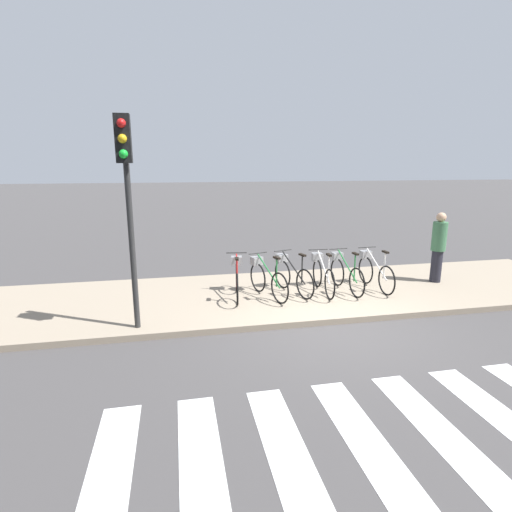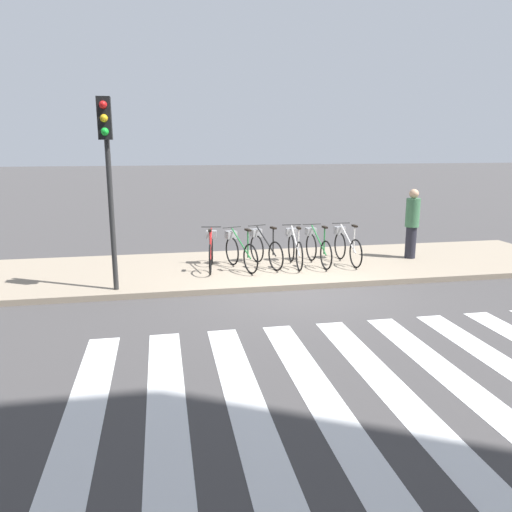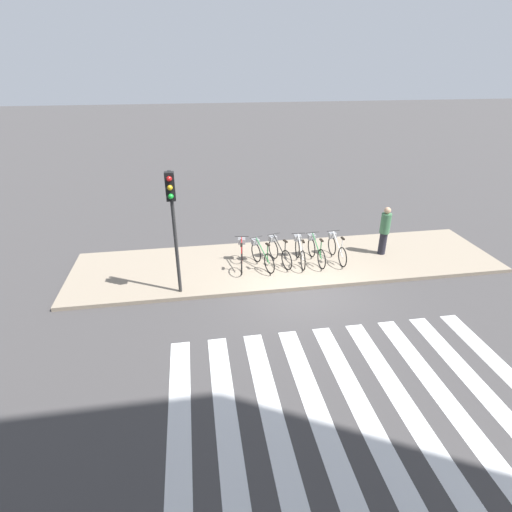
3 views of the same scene
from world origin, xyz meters
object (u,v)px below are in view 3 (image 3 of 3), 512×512
(parked_bicycle_2, at_px, (278,251))
(traffic_light, at_px, (172,209))
(parked_bicycle_3, at_px, (300,250))
(parked_bicycle_5, at_px, (336,248))
(parked_bicycle_0, at_px, (242,254))
(parked_bicycle_4, at_px, (316,249))
(pedestrian, at_px, (385,230))
(parked_bicycle_1, at_px, (261,254))

(parked_bicycle_2, relative_size, traffic_light, 0.42)
(parked_bicycle_2, distance_m, parked_bicycle_3, 0.71)
(parked_bicycle_5, bearing_deg, parked_bicycle_3, -178.82)
(parked_bicycle_0, distance_m, traffic_light, 3.29)
(parked_bicycle_0, distance_m, parked_bicycle_4, 2.50)
(parked_bicycle_5, bearing_deg, traffic_light, -164.82)
(parked_bicycle_0, height_order, traffic_light, traffic_light)
(parked_bicycle_4, xyz_separation_m, parked_bicycle_5, (0.74, 0.03, 0.00))
(parked_bicycle_4, bearing_deg, pedestrian, 4.37)
(parked_bicycle_2, height_order, parked_bicycle_5, same)
(traffic_light, bearing_deg, parked_bicycle_1, 26.77)
(parked_bicycle_2, xyz_separation_m, pedestrian, (3.75, 0.09, 0.47))
(parked_bicycle_1, xyz_separation_m, traffic_light, (-2.64, -1.33, 2.17))
(parked_bicycle_1, xyz_separation_m, pedestrian, (4.37, 0.25, 0.47))
(parked_bicycle_3, bearing_deg, parked_bicycle_4, -0.40)
(parked_bicycle_3, height_order, parked_bicycle_5, same)
(parked_bicycle_3, xyz_separation_m, pedestrian, (3.05, 0.19, 0.47))
(parked_bicycle_3, relative_size, pedestrian, 0.92)
(parked_bicycle_2, relative_size, parked_bicycle_4, 0.97)
(parked_bicycle_1, height_order, parked_bicycle_2, same)
(parked_bicycle_4, bearing_deg, parked_bicycle_5, 2.35)
(parked_bicycle_3, distance_m, parked_bicycle_5, 1.29)
(parked_bicycle_0, xyz_separation_m, parked_bicycle_3, (1.95, -0.05, 0.00))
(parked_bicycle_2, distance_m, pedestrian, 3.78)
(parked_bicycle_3, height_order, traffic_light, traffic_light)
(parked_bicycle_2, height_order, parked_bicycle_4, same)
(pedestrian, bearing_deg, parked_bicycle_1, -176.68)
(parked_bicycle_3, bearing_deg, parked_bicycle_0, 178.64)
(pedestrian, bearing_deg, parked_bicycle_3, -176.49)
(pedestrian, bearing_deg, parked_bicycle_5, -174.79)
(parked_bicycle_0, relative_size, parked_bicycle_3, 0.99)
(parked_bicycle_2, distance_m, traffic_light, 4.19)
(parked_bicycle_2, bearing_deg, parked_bicycle_4, -4.36)
(parked_bicycle_2, height_order, traffic_light, traffic_light)
(parked_bicycle_0, xyz_separation_m, parked_bicycle_2, (1.25, 0.05, 0.00))
(parked_bicycle_4, relative_size, traffic_light, 0.44)
(traffic_light, bearing_deg, parked_bicycle_4, 17.18)
(parked_bicycle_1, bearing_deg, parked_bicycle_3, 2.88)
(parked_bicycle_5, xyz_separation_m, pedestrian, (1.76, 0.16, 0.47))
(parked_bicycle_0, bearing_deg, traffic_light, -144.30)
(parked_bicycle_2, relative_size, parked_bicycle_5, 0.96)
(parked_bicycle_1, distance_m, parked_bicycle_2, 0.64)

